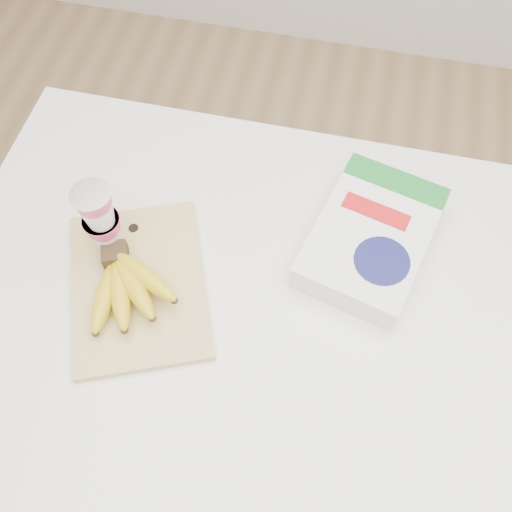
{
  "coord_description": "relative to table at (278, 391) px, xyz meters",
  "views": [
    {
      "loc": [
        0.04,
        -0.44,
        2.0
      ],
      "look_at": [
        -0.08,
        0.08,
        1.06
      ],
      "focal_mm": 40.0,
      "sensor_mm": 36.0,
      "label": 1
    }
  ],
  "objects": [
    {
      "name": "room",
      "position": [
        0.0,
        0.0,
        0.84
      ],
      "size": [
        4.0,
        4.0,
        4.0
      ],
      "color": "tan",
      "rests_on": "ground"
    },
    {
      "name": "table",
      "position": [
        0.0,
        0.0,
        0.0
      ],
      "size": [
        1.35,
        0.9,
        1.02
      ],
      "primitive_type": "cube",
      "color": "white",
      "rests_on": "ground"
    },
    {
      "name": "cereal_box",
      "position": [
        0.13,
        0.18,
        0.54
      ],
      "size": [
        0.28,
        0.35,
        0.07
      ],
      "rotation": [
        0.0,
        0.0,
        -0.25
      ],
      "color": "white",
      "rests_on": "table"
    },
    {
      "name": "cutting_board",
      "position": [
        -0.29,
        -0.01,
        0.52
      ],
      "size": [
        0.36,
        0.41,
        0.02
      ],
      "primitive_type": "cube",
      "rotation": [
        0.0,
        0.0,
        0.39
      ],
      "color": "tan",
      "rests_on": "table"
    },
    {
      "name": "yogurt_stack",
      "position": [
        -0.37,
        0.06,
        0.62
      ],
      "size": [
        0.08,
        0.08,
        0.17
      ],
      "color": "white",
      "rests_on": "cutting_board"
    },
    {
      "name": "bananas",
      "position": [
        -0.3,
        -0.03,
        0.55
      ],
      "size": [
        0.18,
        0.2,
        0.07
      ],
      "color": "#382816",
      "rests_on": "cutting_board"
    }
  ]
}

